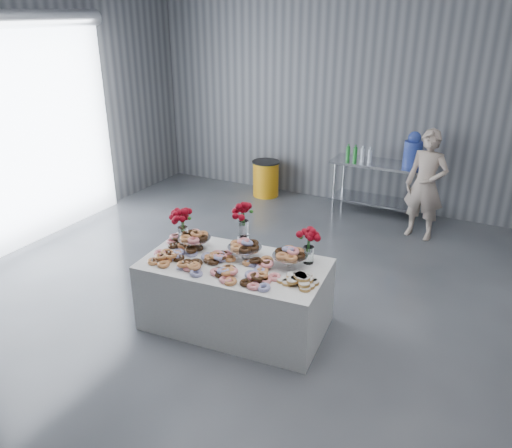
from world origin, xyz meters
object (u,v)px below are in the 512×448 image
at_px(display_table, 235,294).
at_px(trash_barrel, 266,178).
at_px(person, 426,185).
at_px(water_jug, 413,151).
at_px(prep_table, 378,179).

distance_m(display_table, trash_barrel, 4.14).
bearing_deg(person, display_table, -101.37).
height_order(water_jug, trash_barrel, water_jug).
xyz_separation_m(prep_table, water_jug, (0.50, -0.00, 0.53)).
height_order(display_table, water_jug, water_jug).
bearing_deg(trash_barrel, person, -11.14).
xyz_separation_m(display_table, trash_barrel, (-1.53, 3.85, -0.05)).
bearing_deg(display_table, person, 67.85).
xyz_separation_m(water_jug, person, (0.33, -0.56, -0.34)).
height_order(display_table, person, person).
relative_size(prep_table, person, 0.92).
bearing_deg(person, water_jug, 131.34).
relative_size(display_table, prep_table, 1.27).
xyz_separation_m(display_table, prep_table, (0.50, 3.85, 0.24)).
relative_size(person, trash_barrel, 2.51).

